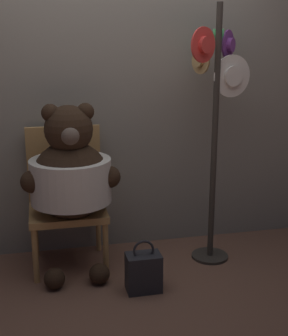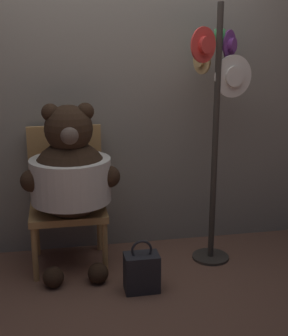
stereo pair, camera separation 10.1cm
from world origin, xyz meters
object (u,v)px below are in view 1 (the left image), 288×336
(hat_display_rack, at_px, (216,104))
(chair, at_px, (66,194))
(handbag_on_ground, at_px, (144,272))
(teddy_bear, at_px, (71,175))

(hat_display_rack, bearing_deg, chair, 171.79)
(chair, bearing_deg, hat_display_rack, -8.21)
(chair, height_order, handbag_on_ground, chair)
(teddy_bear, bearing_deg, chair, 99.09)
(hat_display_rack, height_order, handbag_on_ground, hat_display_rack)
(teddy_bear, xyz_separation_m, hat_display_rack, (1.06, 0.01, 0.47))
(teddy_bear, bearing_deg, hat_display_rack, 0.80)
(chair, distance_m, teddy_bear, 0.26)
(hat_display_rack, relative_size, handbag_on_ground, 5.16)
(chair, height_order, teddy_bear, teddy_bear)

